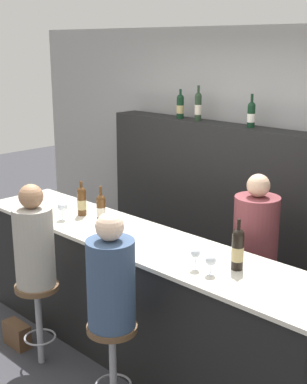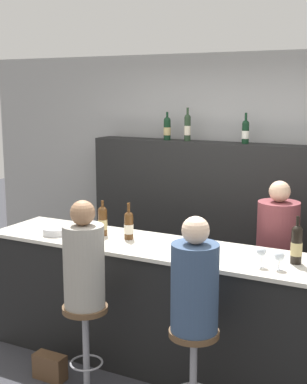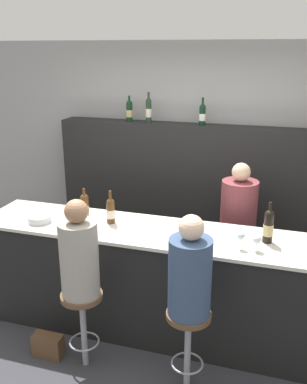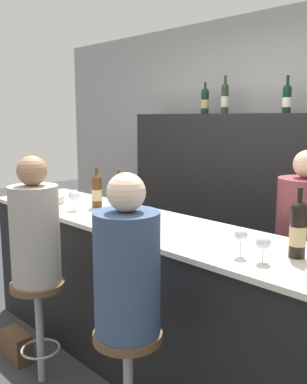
{
  "view_description": "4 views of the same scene",
  "coord_description": "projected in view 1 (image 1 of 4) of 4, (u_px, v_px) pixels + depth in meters",
  "views": [
    {
      "loc": [
        2.79,
        -2.34,
        2.45
      ],
      "look_at": [
        0.23,
        0.28,
        1.42
      ],
      "focal_mm": 50.0,
      "sensor_mm": 36.0,
      "label": 1
    },
    {
      "loc": [
        1.7,
        -3.33,
        2.22
      ],
      "look_at": [
        -0.21,
        0.32,
        1.44
      ],
      "focal_mm": 50.0,
      "sensor_mm": 36.0,
      "label": 2
    },
    {
      "loc": [
        0.96,
        -2.94,
        2.51
      ],
      "look_at": [
        -0.04,
        0.3,
        1.37
      ],
      "focal_mm": 40.0,
      "sensor_mm": 36.0,
      "label": 3
    },
    {
      "loc": [
        1.87,
        -1.52,
        1.69
      ],
      "look_at": [
        -0.11,
        0.38,
        1.21
      ],
      "focal_mm": 40.0,
      "sensor_mm": 36.0,
      "label": 4
    }
  ],
  "objects": [
    {
      "name": "ground_plane",
      "position": [
        107.0,
        369.0,
        4.15
      ],
      "size": [
        16.0,
        16.0,
        0.0
      ],
      "primitive_type": "plane",
      "color": "#333338"
    },
    {
      "name": "wall_back",
      "position": [
        254.0,
        167.0,
        5.09
      ],
      "size": [
        6.4,
        0.05,
        2.6
      ],
      "color": "#9E9E9E",
      "rests_on": "ground_plane"
    },
    {
      "name": "bar_counter",
      "position": [
        136.0,
        297.0,
        4.23
      ],
      "size": [
        3.29,
        0.68,
        1.01
      ],
      "color": "black",
      "rests_on": "ground_plane"
    },
    {
      "name": "back_bar_cabinet",
      "position": [
        238.0,
        216.0,
        5.06
      ],
      "size": [
        3.09,
        0.28,
        1.72
      ],
      "color": "black",
      "rests_on": "ground_plane"
    },
    {
      "name": "wine_bottle_counter_0",
      "position": [
        82.0,
        201.0,
        4.58
      ],
      "size": [
        0.08,
        0.08,
        0.3
      ],
      "color": "#4C2D14",
      "rests_on": "bar_counter"
    },
    {
      "name": "wine_bottle_counter_1",
      "position": [
        101.0,
        208.0,
        4.41
      ],
      "size": [
        0.08,
        0.08,
        0.31
      ],
      "color": "#4C2D14",
      "rests_on": "bar_counter"
    },
    {
      "name": "wine_bottle_counter_2",
      "position": [
        238.0,
        249.0,
        3.48
      ],
      "size": [
        0.08,
        0.08,
        0.34
      ],
      "color": "black",
      "rests_on": "bar_counter"
    },
    {
      "name": "wine_bottle_backbar_0",
      "position": [
        180.0,
        106.0,
        5.3
      ],
      "size": [
        0.07,
        0.07,
        0.29
      ],
      "color": "black",
      "rests_on": "back_bar_cabinet"
    },
    {
      "name": "wine_bottle_backbar_1",
      "position": [
        198.0,
        106.0,
        5.14
      ],
      "size": [
        0.07,
        0.07,
        0.34
      ],
      "color": "#233823",
      "rests_on": "back_bar_cabinet"
    },
    {
      "name": "wine_bottle_backbar_2",
      "position": [
        251.0,
        114.0,
        4.73
      ],
      "size": [
        0.07,
        0.07,
        0.3
      ],
      "color": "black",
      "rests_on": "back_bar_cabinet"
    },
    {
      "name": "wine_glass_0",
      "position": [
        62.0,
        207.0,
        4.47
      ],
      "size": [
        0.08,
        0.08,
        0.15
      ],
      "color": "silver",
      "rests_on": "bar_counter"
    },
    {
      "name": "wine_glass_1",
      "position": [
        196.0,
        254.0,
        3.49
      ],
      "size": [
        0.07,
        0.07,
        0.14
      ],
      "color": "silver",
      "rests_on": "bar_counter"
    },
    {
      "name": "wine_glass_2",
      "position": [
        211.0,
        261.0,
        3.41
      ],
      "size": [
        0.07,
        0.07,
        0.13
      ],
      "color": "silver",
      "rests_on": "bar_counter"
    },
    {
      "name": "metal_bowl",
      "position": [
        40.0,
        207.0,
        4.74
      ],
      "size": [
        0.21,
        0.21,
        0.06
      ],
      "color": "#B7B7BC",
      "rests_on": "bar_counter"
    },
    {
      "name": "bar_stool_left",
      "position": [
        38.0,
        303.0,
        4.11
      ],
      "size": [
        0.34,
        0.34,
        0.67
      ],
      "color": "gray",
      "rests_on": "ground_plane"
    },
    {
      "name": "guest_seated_left",
      "position": [
        34.0,
        242.0,
        3.97
      ],
      "size": [
        0.3,
        0.3,
        0.79
      ],
      "color": "gray",
      "rests_on": "bar_stool_left"
    },
    {
      "name": "bar_stool_right",
      "position": [
        113.0,
        346.0,
        3.52
      ],
      "size": [
        0.34,
        0.34,
        0.67
      ],
      "color": "gray",
      "rests_on": "ground_plane"
    },
    {
      "name": "guest_seated_right",
      "position": [
        111.0,
        279.0,
        3.39
      ],
      "size": [
        0.31,
        0.31,
        0.77
      ],
      "color": "#334766",
      "rests_on": "bar_stool_right"
    },
    {
      "name": "bartender",
      "position": [
        254.0,
        272.0,
        4.28
      ],
      "size": [
        0.35,
        0.35,
        1.48
      ],
      "color": "brown",
      "rests_on": "ground_plane"
    },
    {
      "name": "handbag",
      "position": [
        17.0,
        334.0,
        4.45
      ],
      "size": [
        0.26,
        0.12,
        0.2
      ],
      "color": "#513823",
      "rests_on": "ground_plane"
    }
  ]
}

